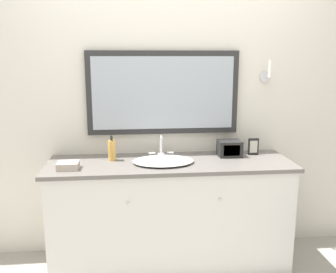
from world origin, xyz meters
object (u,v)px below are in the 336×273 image
object	(u,v)px
sink_basin	(163,160)
soap_bottle	(112,150)
appliance_box	(230,148)
picture_frame	(253,147)

from	to	relation	value
sink_basin	soap_bottle	world-z (taller)	soap_bottle
sink_basin	appliance_box	bearing A→B (deg)	14.26
soap_bottle	picture_frame	size ratio (longest dim) A/B	1.44
sink_basin	picture_frame	bearing A→B (deg)	12.00
sink_basin	soap_bottle	bearing A→B (deg)	164.41
appliance_box	picture_frame	distance (m)	0.21
soap_bottle	appliance_box	distance (m)	0.95
soap_bottle	picture_frame	bearing A→B (deg)	2.62
picture_frame	appliance_box	bearing A→B (deg)	-174.24
sink_basin	picture_frame	xyz separation A→B (m)	(0.76, 0.16, 0.05)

